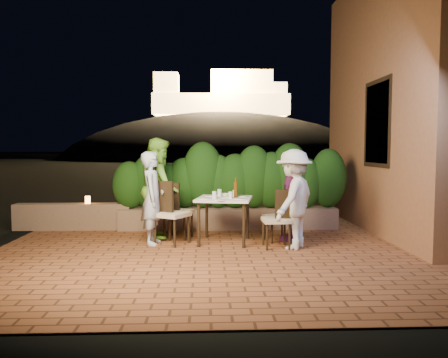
{
  "coord_description": "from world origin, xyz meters",
  "views": [
    {
      "loc": [
        -0.23,
        -6.14,
        1.56
      ],
      "look_at": [
        0.06,
        1.09,
        1.05
      ],
      "focal_mm": 35.0,
      "sensor_mm": 36.0,
      "label": 1
    }
  ],
  "objects": [
    {
      "name": "planter",
      "position": [
        0.2,
        2.3,
        0.2
      ],
      "size": [
        4.2,
        0.55,
        0.4
      ],
      "primitive_type": "cube",
      "color": "#775D4B",
      "rests_on": "ground"
    },
    {
      "name": "bowl",
      "position": [
        0.09,
        1.3,
        0.77
      ],
      "size": [
        0.18,
        0.18,
        0.04
      ],
      "primitive_type": "imported",
      "rotation": [
        0.0,
        0.0,
        -0.14
      ],
      "color": "white",
      "rests_on": "dining_table"
    },
    {
      "name": "diner_blue",
      "position": [
        -1.11,
        0.95,
        0.76
      ],
      "size": [
        0.37,
        0.56,
        1.51
      ],
      "primitive_type": "imported",
      "rotation": [
        0.0,
        0.0,
        1.55
      ],
      "color": "#ADC0DF",
      "rests_on": "ground"
    },
    {
      "name": "plate_ne",
      "position": [
        0.31,
        0.76,
        0.76
      ],
      "size": [
        0.21,
        0.21,
        0.01
      ],
      "primitive_type": "cylinder",
      "color": "white",
      "rests_on": "dining_table"
    },
    {
      "name": "chair_right_front",
      "position": [
        0.86,
        0.59,
        0.46
      ],
      "size": [
        0.44,
        0.44,
        0.92
      ],
      "primitive_type": null,
      "rotation": [
        0.0,
        0.0,
        3.18
      ],
      "color": "black",
      "rests_on": "ground"
    },
    {
      "name": "diner_white",
      "position": [
        1.13,
        0.53,
        0.77
      ],
      "size": [
        1.04,
        1.15,
        1.55
      ],
      "primitive_type": "imported",
      "rotation": [
        0.0,
        0.0,
        -2.18
      ],
      "color": "silver",
      "rests_on": "ground"
    },
    {
      "name": "plate_se",
      "position": [
        0.34,
        1.15,
        0.76
      ],
      "size": [
        0.24,
        0.24,
        0.01
      ],
      "primitive_type": "cylinder",
      "color": "white",
      "rests_on": "dining_table"
    },
    {
      "name": "parapet_lamp",
      "position": [
        -2.51,
        2.3,
        0.57
      ],
      "size": [
        0.1,
        0.1,
        0.14
      ],
      "primitive_type": "cylinder",
      "color": "orange",
      "rests_on": "parapet"
    },
    {
      "name": "building_wall",
      "position": [
        3.6,
        2.0,
        2.5
      ],
      "size": [
        1.6,
        5.0,
        5.0
      ],
      "primitive_type": "cube",
      "color": "#A1653F",
      "rests_on": "ground"
    },
    {
      "name": "hill",
      "position": [
        2.0,
        60.0,
        -4.0
      ],
      "size": [
        52.0,
        40.0,
        22.0
      ],
      "primitive_type": "ellipsoid",
      "color": "black",
      "rests_on": "ground"
    },
    {
      "name": "terrace_floor",
      "position": [
        0.0,
        0.5,
        -0.07
      ],
      "size": [
        7.0,
        6.0,
        0.15
      ],
      "primitive_type": "cube",
      "color": "brown",
      "rests_on": "ground"
    },
    {
      "name": "glass_se",
      "position": [
        0.24,
        1.1,
        0.81
      ],
      "size": [
        0.07,
        0.07,
        0.12
      ],
      "primitive_type": "cylinder",
      "color": "silver",
      "rests_on": "dining_table"
    },
    {
      "name": "beer_bottle",
      "position": [
        0.25,
        0.99,
        0.92
      ],
      "size": [
        0.06,
        0.06,
        0.34
      ],
      "primitive_type": null,
      "color": "#50300D",
      "rests_on": "dining_table"
    },
    {
      "name": "window_pane",
      "position": [
        2.82,
        1.5,
        2.0
      ],
      "size": [
        0.08,
        1.0,
        1.4
      ],
      "primitive_type": "cube",
      "color": "black",
      "rests_on": "building_wall"
    },
    {
      "name": "chair_left_back",
      "position": [
        -0.72,
        1.41,
        0.48
      ],
      "size": [
        0.56,
        0.56,
        0.96
      ],
      "primitive_type": null,
      "rotation": [
        0.0,
        0.0,
        -0.32
      ],
      "color": "black",
      "rests_on": "ground"
    },
    {
      "name": "plate_sw",
      "position": [
        -0.15,
        1.22,
        0.76
      ],
      "size": [
        0.2,
        0.2,
        0.01
      ],
      "primitive_type": "cylinder",
      "color": "white",
      "rests_on": "dining_table"
    },
    {
      "name": "chair_left_front",
      "position": [
        -0.79,
        0.92,
        0.51
      ],
      "size": [
        0.66,
        0.66,
        1.03
      ],
      "primitive_type": null,
      "rotation": [
        0.0,
        0.0,
        -0.56
      ],
      "color": "black",
      "rests_on": "ground"
    },
    {
      "name": "dining_table",
      "position": [
        0.06,
        0.99,
        0.38
      ],
      "size": [
        1.01,
        1.01,
        0.75
      ],
      "primitive_type": null,
      "rotation": [
        0.0,
        0.0,
        -0.18
      ],
      "color": "white",
      "rests_on": "ground"
    },
    {
      "name": "chair_right_back",
      "position": [
        0.96,
        1.09,
        0.43
      ],
      "size": [
        0.49,
        0.49,
        0.86
      ],
      "primitive_type": null,
      "rotation": [
        0.0,
        0.0,
        3.39
      ],
      "color": "black",
      "rests_on": "ground"
    },
    {
      "name": "plate_nw",
      "position": [
        -0.27,
        0.84,
        0.76
      ],
      "size": [
        0.22,
        0.22,
        0.01
      ],
      "primitive_type": "cylinder",
      "color": "white",
      "rests_on": "dining_table"
    },
    {
      "name": "plate_centre",
      "position": [
        0.08,
        1.01,
        0.76
      ],
      "size": [
        0.2,
        0.2,
        0.01
      ],
      "primitive_type": "cylinder",
      "color": "white",
      "rests_on": "dining_table"
    },
    {
      "name": "glass_ne",
      "position": [
        0.16,
        0.85,
        0.81
      ],
      "size": [
        0.07,
        0.07,
        0.11
      ],
      "primitive_type": "cylinder",
      "color": "silver",
      "rests_on": "dining_table"
    },
    {
      "name": "glass_nw",
      "position": [
        -0.1,
        0.84,
        0.81
      ],
      "size": [
        0.07,
        0.07,
        0.12
      ],
      "primitive_type": "cylinder",
      "color": "silver",
      "rests_on": "dining_table"
    },
    {
      "name": "ground",
      "position": [
        0.0,
        0.0,
        -0.02
      ],
      "size": [
        400.0,
        400.0,
        0.0
      ],
      "primitive_type": "plane",
      "color": "black",
      "rests_on": "ground"
    },
    {
      "name": "glass_sw",
      "position": [
        -0.01,
        1.21,
        0.81
      ],
      "size": [
        0.07,
        0.07,
        0.12
      ],
      "primitive_type": "cylinder",
      "color": "silver",
      "rests_on": "dining_table"
    },
    {
      "name": "diner_green",
      "position": [
        -1.04,
        1.5,
        0.87
      ],
      "size": [
        0.76,
        0.92,
        1.74
      ],
      "primitive_type": "imported",
      "rotation": [
        0.0,
        0.0,
        1.69
      ],
      "color": "#7BCC3F",
      "rests_on": "ground"
    },
    {
      "name": "plate_front",
      "position": [
        0.01,
        0.65,
        0.76
      ],
      "size": [
        0.24,
        0.24,
        0.01
      ],
      "primitive_type": "cylinder",
      "color": "white",
      "rests_on": "dining_table"
    },
    {
      "name": "window_frame",
      "position": [
        2.81,
        1.5,
        2.0
      ],
      "size": [
        0.06,
        1.15,
        1.55
      ],
      "primitive_type": "cube",
      "color": "black",
      "rests_on": "building_wall"
    },
    {
      "name": "fortress",
      "position": [
        2.0,
        60.0,
        10.5
      ],
      "size": [
        26.0,
        8.0,
        8.0
      ],
      "primitive_type": null,
      "color": "#FFCC7A",
      "rests_on": "hill"
    },
    {
      "name": "parapet",
      "position": [
        -2.8,
        2.3,
        0.25
      ],
      "size": [
        2.2,
        0.3,
        0.5
      ],
      "primitive_type": "cube",
      "color": "#775D4B",
      "rests_on": "ground"
    },
    {
      "name": "hedge",
      "position": [
        0.2,
        2.3,
        0.95
      ],
      "size": [
        4.0,
        0.7,
        1.1
      ],
      "primitive_type": null,
      "color": "#163B10",
      "rests_on": "planter"
    },
    {
      "name": "diner_purple",
      "position": [
        1.21,
        1.1,
        0.75
      ],
      "size": [
        0.71,
        0.95,
        1.5
      ],
      "primitive_type": "imported",
      "rotation": [
        0.0,
        0.0,
        -2.02
      ],
      "color": "#7C2975",
      "rests_on": "ground"
    }
  ]
}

